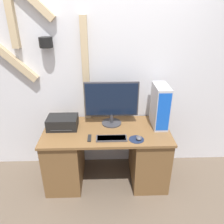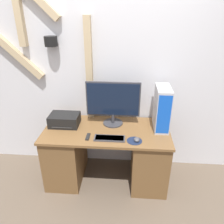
# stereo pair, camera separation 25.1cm
# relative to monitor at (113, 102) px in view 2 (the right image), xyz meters

# --- Properties ---
(ground_plane) EXTENTS (12.00, 12.00, 0.00)m
(ground_plane) POSITION_rel_monitor_xyz_m (-0.07, -0.52, -1.05)
(ground_plane) COLOR brown
(wall_back) EXTENTS (6.40, 0.20, 2.70)m
(wall_back) POSITION_rel_monitor_xyz_m (-0.09, 0.25, 0.32)
(wall_back) COLOR silver
(wall_back) RESTS_ON ground_plane
(desk) EXTENTS (1.51, 0.72, 0.74)m
(desk) POSITION_rel_monitor_xyz_m (-0.07, -0.16, -0.66)
(desk) COLOR brown
(desk) RESTS_ON ground_plane
(monitor) EXTENTS (0.65, 0.25, 0.55)m
(monitor) POSITION_rel_monitor_xyz_m (0.00, 0.00, 0.00)
(monitor) COLOR #333338
(monitor) RESTS_ON desk
(keyboard) EXTENTS (0.35, 0.13, 0.02)m
(keyboard) POSITION_rel_monitor_xyz_m (-0.01, -0.36, -0.29)
(keyboard) COLOR #3D3D42
(keyboard) RESTS_ON desk
(mousepad) EXTENTS (0.17, 0.17, 0.00)m
(mousepad) POSITION_rel_monitor_xyz_m (0.27, -0.38, -0.30)
(mousepad) COLOR #19233D
(mousepad) RESTS_ON desk
(mouse) EXTENTS (0.06, 0.08, 0.04)m
(mouse) POSITION_rel_monitor_xyz_m (0.29, -0.39, -0.28)
(mouse) COLOR #4C4C51
(mouse) RESTS_ON mousepad
(computer_tower) EXTENTS (0.16, 0.36, 0.52)m
(computer_tower) POSITION_rel_monitor_xyz_m (0.58, -0.06, -0.04)
(computer_tower) COLOR #B2B2B7
(computer_tower) RESTS_ON desk
(printer) EXTENTS (0.36, 0.26, 0.14)m
(printer) POSITION_rel_monitor_xyz_m (-0.60, -0.09, -0.23)
(printer) COLOR black
(printer) RESTS_ON desk
(remote_control) EXTENTS (0.04, 0.13, 0.02)m
(remote_control) POSITION_rel_monitor_xyz_m (-0.26, -0.35, -0.29)
(remote_control) COLOR black
(remote_control) RESTS_ON desk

